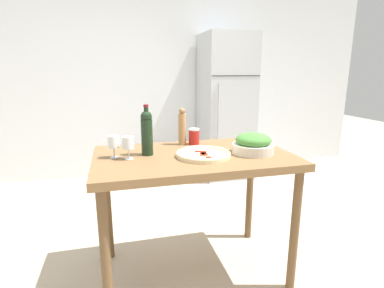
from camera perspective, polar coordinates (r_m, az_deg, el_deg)
name	(u,v)px	position (r m, az deg, el deg)	size (l,w,h in m)	color
ground_plane	(193,271)	(2.37, 0.26, -22.97)	(14.00, 14.00, 0.00)	#BCAD93
wall_back	(150,80)	(4.21, -8.07, 11.97)	(6.40, 0.06, 2.60)	silver
refrigerator	(226,107)	(4.09, 6.42, 7.00)	(0.64, 0.70, 1.89)	#B7BCC1
prep_counter	(193,169)	(2.00, 0.28, -4.75)	(1.28, 0.78, 0.88)	brown
wine_bottle	(147,132)	(1.95, -8.61, 2.32)	(0.08, 0.08, 0.33)	black
wine_glass_near	(128,144)	(1.88, -12.06, 0.02)	(0.07, 0.07, 0.14)	silver
wine_glass_far	(114,143)	(1.93, -14.71, 0.21)	(0.07, 0.07, 0.14)	silver
pepper_mill	(182,127)	(2.21, -1.89, 3.26)	(0.06, 0.06, 0.27)	#AD7F51
salad_bowl	(253,144)	(2.03, 11.57, -0.01)	(0.28, 0.28, 0.14)	silver
homemade_pizza	(203,154)	(1.92, 2.15, -1.94)	(0.35, 0.35, 0.03)	beige
salt_canister	(194,136)	(2.23, 0.38, 1.46)	(0.08, 0.08, 0.12)	#B2231E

